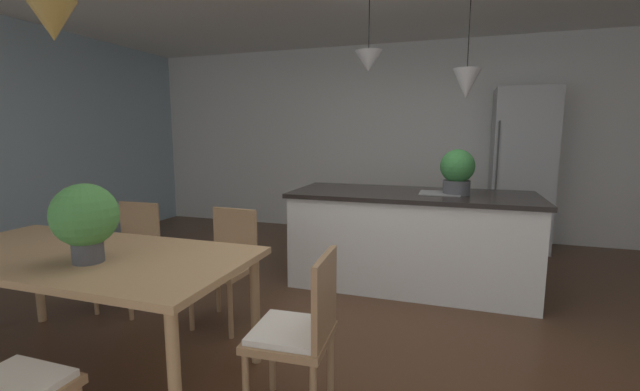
{
  "coord_description": "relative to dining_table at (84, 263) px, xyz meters",
  "views": [
    {
      "loc": [
        0.62,
        -2.78,
        1.45
      ],
      "look_at": [
        -0.42,
        0.37,
        0.94
      ],
      "focal_mm": 23.03,
      "sensor_mm": 36.0,
      "label": 1
    }
  ],
  "objects": [
    {
      "name": "ground_plane",
      "position": [
        1.46,
        0.98,
        -0.7
      ],
      "size": [
        10.0,
        8.4,
        0.04
      ],
      "primitive_type": "cube",
      "color": "#4C301E"
    },
    {
      "name": "wall_back_kitchen",
      "position": [
        1.46,
        4.24,
        0.67
      ],
      "size": [
        10.0,
        0.12,
        2.7
      ],
      "primitive_type": "cube",
      "color": "white",
      "rests_on": "ground_plane"
    },
    {
      "name": "dining_table",
      "position": [
        0.0,
        0.0,
        0.0
      ],
      "size": [
        2.01,
        0.95,
        0.74
      ],
      "color": "tan",
      "rests_on": "ground_plane"
    },
    {
      "name": "chair_far_left",
      "position": [
        -0.45,
        0.84,
        -0.21
      ],
      "size": [
        0.41,
        0.41,
        0.87
      ],
      "color": "#A87F56",
      "rests_on": "ground_plane"
    },
    {
      "name": "chair_kitchen_end",
      "position": [
        1.38,
        0.0,
        -0.21
      ],
      "size": [
        0.42,
        0.42,
        0.87
      ],
      "color": "#A87F56",
      "rests_on": "ground_plane"
    },
    {
      "name": "chair_far_right",
      "position": [
        0.46,
        0.84,
        -0.21
      ],
      "size": [
        0.42,
        0.42,
        0.87
      ],
      "color": "#A87F56",
      "rests_on": "ground_plane"
    },
    {
      "name": "kitchen_island",
      "position": [
        1.71,
        2.09,
        -0.22
      ],
      "size": [
        2.24,
        0.95,
        0.91
      ],
      "color": "white",
      "rests_on": "ground_plane"
    },
    {
      "name": "refrigerator",
      "position": [
        2.87,
        3.84,
        0.32
      ],
      "size": [
        0.7,
        0.67,
        2.0
      ],
      "color": "#B2B5B7",
      "rests_on": "ground_plane"
    },
    {
      "name": "pendant_over_table",
      "position": [
        0.0,
        -0.06,
        1.37
      ],
      "size": [
        0.25,
        0.25,
        0.76
      ],
      "color": "black"
    },
    {
      "name": "pendant_over_island_main",
      "position": [
        1.27,
        2.09,
        1.43
      ],
      "size": [
        0.26,
        0.26,
        0.68
      ],
      "color": "black"
    },
    {
      "name": "pendant_over_island_aux",
      "position": [
        2.14,
        2.09,
        1.2
      ],
      "size": [
        0.24,
        0.24,
        0.95
      ],
      "color": "black"
    },
    {
      "name": "potted_plant_on_island",
      "position": [
        2.1,
        2.09,
        0.44
      ],
      "size": [
        0.3,
        0.3,
        0.41
      ],
      "color": "#4C4C51",
      "rests_on": "kitchen_island"
    },
    {
      "name": "potted_plant_on_table",
      "position": [
        0.18,
        -0.12,
        0.31
      ],
      "size": [
        0.35,
        0.35,
        0.44
      ],
      "color": "#4C4C51",
      "rests_on": "dining_table"
    }
  ]
}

